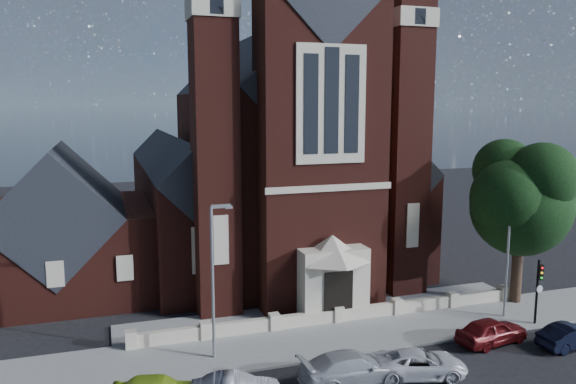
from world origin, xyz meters
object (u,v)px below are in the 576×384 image
object	(u,v)px
street_tree	(526,200)
street_lamp_right	(509,245)
parish_hall	(61,235)
car_dark_red	(492,331)
car_white_suv	(419,364)
car_navy	(572,336)
traffic_signal	(538,284)
car_silver_b	(353,368)
street_lamp_left	(214,273)
church	(263,161)

from	to	relation	value
street_tree	street_lamp_right	distance (m)	3.84
parish_hall	street_tree	distance (m)	31.27
street_lamp_right	car_dark_red	world-z (taller)	street_lamp_right
car_white_suv	car_navy	xyz separation A→B (m)	(9.54, 0.25, 0.02)
traffic_signal	car_silver_b	xyz separation A→B (m)	(-13.26, -2.94, -1.83)
traffic_signal	car_dark_red	xyz separation A→B (m)	(-4.16, -1.27, -1.86)
street_lamp_left	car_dark_red	xyz separation A→B (m)	(14.75, -2.85, -3.88)
parish_hall	traffic_signal	distance (m)	31.20
street_tree	street_lamp_left	distance (m)	20.71
traffic_signal	car_dark_red	size ratio (longest dim) A/B	0.94
street_lamp_right	traffic_signal	world-z (taller)	street_lamp_right
street_lamp_left	car_navy	xyz separation A→B (m)	(18.54, -4.65, -3.95)
street_lamp_left	car_white_suv	bearing A→B (deg)	-28.53
street_lamp_right	traffic_signal	distance (m)	2.71
church	street_lamp_left	size ratio (longest dim) A/B	4.31
car_navy	street_lamp_left	bearing A→B (deg)	72.61
parish_hall	street_lamp_right	xyz separation A→B (m)	(26.09, -14.00, 0.59)
car_silver_b	car_navy	distance (m)	12.90
street_lamp_right	car_navy	size ratio (longest dim) A/B	2.05
street_tree	traffic_signal	distance (m)	5.70
street_lamp_left	parish_hall	bearing A→B (deg)	120.02
church	street_lamp_right	world-z (taller)	church
car_silver_b	car_dark_red	world-z (taller)	car_silver_b
street_lamp_right	car_dark_red	distance (m)	5.81
church	car_silver_b	world-z (taller)	church
street_lamp_left	car_dark_red	size ratio (longest dim) A/B	1.91
church	car_navy	bearing A→B (deg)	-65.74
church	traffic_signal	world-z (taller)	church
street_tree	street_lamp_right	size ratio (longest dim) A/B	1.32
car_white_suv	car_navy	bearing A→B (deg)	-73.11
street_tree	car_dark_red	xyz separation A→B (m)	(-5.76, -4.56, -6.24)
traffic_signal	car_navy	bearing A→B (deg)	-96.83
street_lamp_right	car_navy	bearing A→B (deg)	-83.35
car_dark_red	car_navy	bearing A→B (deg)	-124.49
parish_hall	street_lamp_left	bearing A→B (deg)	-59.98
street_lamp_left	car_white_suv	xyz separation A→B (m)	(9.00, -4.89, -3.97)
traffic_signal	car_navy	world-z (taller)	traffic_signal
church	traffic_signal	size ratio (longest dim) A/B	8.72
parish_hall	traffic_signal	world-z (taller)	parish_hall
street_lamp_right	car_silver_b	bearing A→B (deg)	-159.90
car_dark_red	car_navy	distance (m)	4.20
parish_hall	street_lamp_left	xyz separation A→B (m)	(8.09, -14.00, 0.59)
street_tree	church	bearing A→B (deg)	126.17
parish_hall	street_lamp_left	size ratio (longest dim) A/B	1.51
street_tree	traffic_signal	xyz separation A→B (m)	(-1.60, -3.28, -4.38)
parish_hall	street_lamp_right	size ratio (longest dim) A/B	1.51
street_tree	car_navy	size ratio (longest dim) A/B	2.71
traffic_signal	car_white_suv	size ratio (longest dim) A/B	0.88
street_lamp_right	car_silver_b	world-z (taller)	street_lamp_right
church	street_lamp_right	bearing A→B (deg)	-61.96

